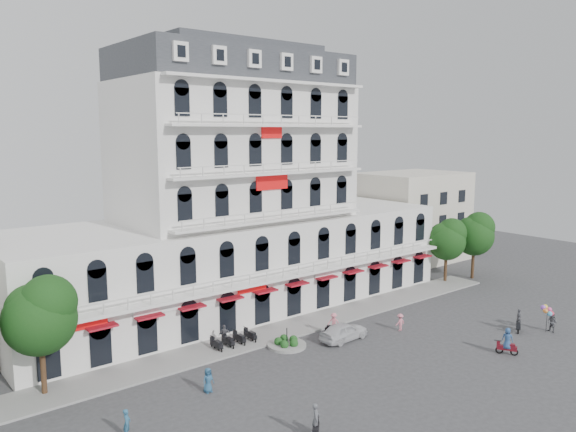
# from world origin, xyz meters

# --- Properties ---
(ground) EXTENTS (120.00, 120.00, 0.00)m
(ground) POSITION_xyz_m (0.00, 0.00, 0.00)
(ground) COLOR #38383A
(ground) RESTS_ON ground
(sidewalk) EXTENTS (53.00, 4.00, 0.16)m
(sidewalk) POSITION_xyz_m (0.00, 9.00, 0.08)
(sidewalk) COLOR gray
(sidewalk) RESTS_ON ground
(main_building) EXTENTS (45.00, 15.00, 25.80)m
(main_building) POSITION_xyz_m (0.00, 18.00, 9.96)
(main_building) COLOR silver
(main_building) RESTS_ON ground
(flank_building_east) EXTENTS (14.00, 10.00, 12.00)m
(flank_building_east) POSITION_xyz_m (30.00, 20.00, 6.00)
(flank_building_east) COLOR beige
(flank_building_east) RESTS_ON ground
(traffic_island) EXTENTS (3.20, 3.20, 1.60)m
(traffic_island) POSITION_xyz_m (-3.00, 6.00, 0.26)
(traffic_island) COLOR gray
(traffic_island) RESTS_ON ground
(parked_scooter_row) EXTENTS (4.40, 1.80, 1.10)m
(parked_scooter_row) POSITION_xyz_m (-6.35, 8.80, 0.00)
(parked_scooter_row) COLOR black
(parked_scooter_row) RESTS_ON ground
(tree_west_inner) EXTENTS (4.76, 4.76, 8.25)m
(tree_west_inner) POSITION_xyz_m (-20.95, 9.48, 5.68)
(tree_west_inner) COLOR #382314
(tree_west_inner) RESTS_ON ground
(tree_east_inner) EXTENTS (4.40, 4.37, 7.57)m
(tree_east_inner) POSITION_xyz_m (24.05, 9.98, 5.21)
(tree_east_inner) COLOR #382314
(tree_east_inner) RESTS_ON ground
(tree_east_outer) EXTENTS (4.65, 4.65, 8.05)m
(tree_east_outer) POSITION_xyz_m (28.05, 8.98, 5.55)
(tree_east_outer) COLOR #382314
(tree_east_outer) RESTS_ON ground
(parked_car) EXTENTS (4.63, 2.01, 1.55)m
(parked_car) POSITION_xyz_m (1.66, 4.13, 0.78)
(parked_car) COLOR silver
(parked_car) RESTS_ON ground
(rider_west) EXTENTS (1.30, 1.31, 2.22)m
(rider_west) POSITION_xyz_m (-10.49, -6.01, 1.01)
(rider_west) COLOR black
(rider_west) RESTS_ON ground
(rider_east) EXTENTS (1.04, 1.54, 2.20)m
(rider_east) POSITION_xyz_m (9.57, -6.19, 1.10)
(rider_east) COLOR maroon
(rider_east) RESTS_ON ground
(rider_northeast) EXTENTS (1.53, 1.05, 2.11)m
(rider_northeast) POSITION_xyz_m (15.13, -4.05, 1.03)
(rider_northeast) COLOR black
(rider_northeast) RESTS_ON ground
(rider_center) EXTENTS (1.21, 1.41, 2.10)m
(rider_center) POSITION_xyz_m (1.63, 5.33, 1.10)
(rider_center) COLOR black
(rider_center) RESTS_ON ground
(pedestrian_left) EXTENTS (0.88, 0.62, 1.72)m
(pedestrian_left) POSITION_xyz_m (-12.23, 2.98, 0.86)
(pedestrian_left) COLOR #264F73
(pedestrian_left) RESTS_ON ground
(pedestrian_mid) EXTENTS (1.10, 0.78, 1.73)m
(pedestrian_mid) POSITION_xyz_m (-6.79, 9.50, 0.87)
(pedestrian_mid) COLOR #515158
(pedestrian_mid) RESTS_ON ground
(pedestrian_right) EXTENTS (1.02, 0.60, 1.54)m
(pedestrian_right) POSITION_xyz_m (7.19, 2.65, 0.77)
(pedestrian_right) COLOR #DB7486
(pedestrian_right) RESTS_ON ground
(pedestrian_far) EXTENTS (0.69, 0.74, 1.69)m
(pedestrian_far) POSITION_xyz_m (-18.78, 1.06, 0.85)
(pedestrian_far) COLOR #2A5D7F
(pedestrian_far) RESTS_ON ground
(balloon_vendor) EXTENTS (1.36, 1.30, 2.45)m
(balloon_vendor) POSITION_xyz_m (17.16, -5.88, 1.26)
(balloon_vendor) COLOR #54555B
(balloon_vendor) RESTS_ON ground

